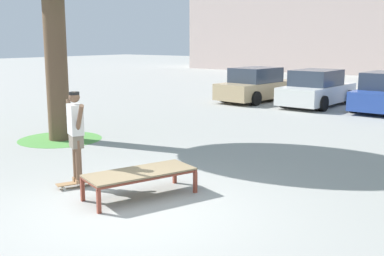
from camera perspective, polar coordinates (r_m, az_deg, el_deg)
The scene contains 7 objects.
ground_plane at distance 7.76m, azimuth -7.23°, elevation -9.84°, with size 120.00×120.00×0.00m, color #999993.
skate_box at distance 8.24m, azimuth -6.31°, elevation -5.55°, with size 1.34×2.04×0.46m.
skateboard at distance 9.09m, azimuth -13.64°, elevation -6.47°, with size 0.51×0.81×0.09m.
skater at distance 8.85m, azimuth -13.91°, elevation -0.30°, with size 0.94×0.48×1.69m.
grass_patch_near_left at distance 13.49m, azimuth -15.69°, elevation -1.31°, with size 2.27×2.27×0.01m, color #519342.
car_tan at distance 21.31m, azimuth 7.87°, elevation 5.11°, with size 2.25×4.36×1.50m.
car_white at distance 20.21m, azimuth 14.90°, elevation 4.56°, with size 2.04×4.26×1.50m.
Camera 1 is at (5.10, -5.18, 2.70)m, focal length 43.98 mm.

